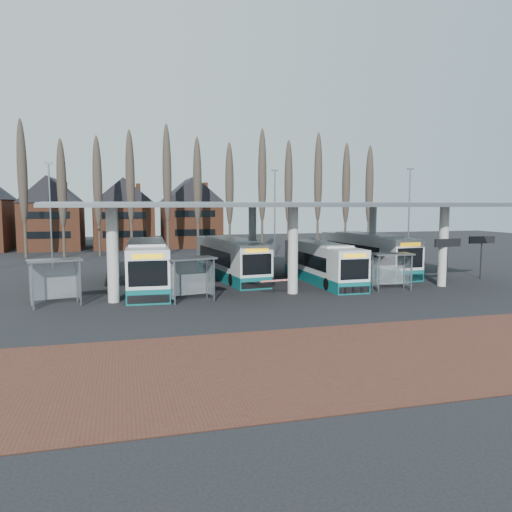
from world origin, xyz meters
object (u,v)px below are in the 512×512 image
object	(u,v)px
shelter_1	(190,269)
bus_1	(230,259)
bus_2	(322,264)
bus_3	(366,254)
shelter_2	(391,263)
bus_0	(147,266)
shelter_0	(55,272)

from	to	relation	value
shelter_1	bus_1	bearing A→B (deg)	50.09
bus_2	bus_3	size ratio (longest dim) A/B	0.88
bus_1	shelter_2	world-z (taller)	bus_1
bus_0	bus_2	xyz separation A→B (m)	(13.56, -0.75, -0.18)
shelter_0	shelter_1	xyz separation A→B (m)	(8.15, -0.75, -0.03)
bus_0	bus_1	size ratio (longest dim) A/B	1.04
shelter_1	shelter_2	world-z (taller)	shelter_1
bus_1	bus_2	world-z (taller)	bus_1
bus_3	shelter_2	size ratio (longest dim) A/B	4.29
bus_0	shelter_1	world-z (taller)	bus_0
bus_0	shelter_1	xyz separation A→B (m)	(2.40, -5.86, 0.39)
bus_1	shelter_2	size ratio (longest dim) A/B	4.10
bus_3	shelter_0	world-z (taller)	bus_3
bus_1	shelter_0	size ratio (longest dim) A/B	3.65
bus_2	shelter_2	distance (m)	5.77
bus_1	shelter_0	world-z (taller)	bus_1
shelter_2	bus_1	bearing A→B (deg)	145.19
bus_2	shelter_0	distance (m)	19.81
shelter_0	bus_1	bearing A→B (deg)	19.49
bus_1	shelter_1	distance (m)	10.15
shelter_1	shelter_2	size ratio (longest dim) A/B	1.10
bus_3	shelter_0	distance (m)	27.02
shelter_0	shelter_1	world-z (taller)	shelter_0
bus_0	shelter_2	distance (m)	17.84
bus_3	shelter_1	distance (m)	19.85
bus_0	shelter_2	bearing A→B (deg)	-15.10
bus_1	bus_2	bearing A→B (deg)	-36.97
bus_3	bus_2	bearing A→B (deg)	-148.49
shelter_0	shelter_1	distance (m)	8.19
bus_2	shelter_0	world-z (taller)	bus_2
shelter_0	shelter_1	size ratio (longest dim) A/B	1.02
bus_1	shelter_2	distance (m)	13.19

